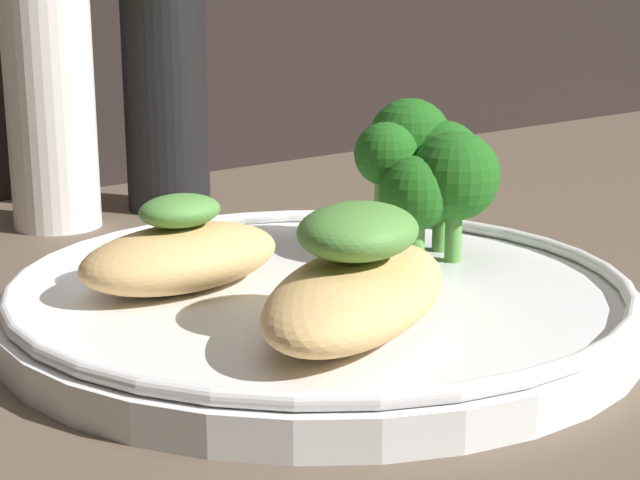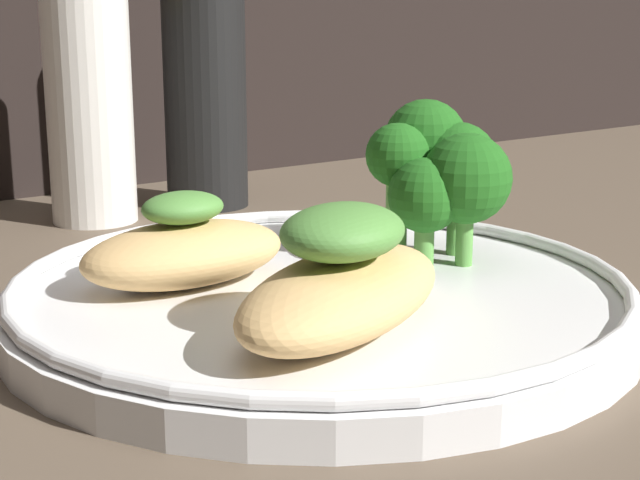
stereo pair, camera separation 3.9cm
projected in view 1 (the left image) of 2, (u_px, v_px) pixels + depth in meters
The scene contains 7 objects.
ground_plane at pixel (320, 333), 39.89cm from camera, with size 180.00×180.00×1.00cm, color brown.
plate at pixel (320, 298), 39.53cm from camera, with size 25.39×25.39×2.00cm.
grilled_meat_front at pixel (358, 281), 34.09cm from camera, with size 12.62×9.85×4.53cm.
grilled_meat_middle at pixel (181, 253), 39.14cm from camera, with size 8.89×5.28×3.83cm.
broccoli_bunch at pixel (428, 166), 43.43cm from camera, with size 6.02×6.95×6.96cm.
sauce_bottle at pixel (47, 97), 54.25cm from camera, with size 4.90×4.90×15.44cm.
pepper_grinder at pixel (165, 66), 58.88cm from camera, with size 5.05×5.05×19.26cm.
Camera 1 is at (-25.11, -28.25, 12.82)cm, focal length 55.00 mm.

